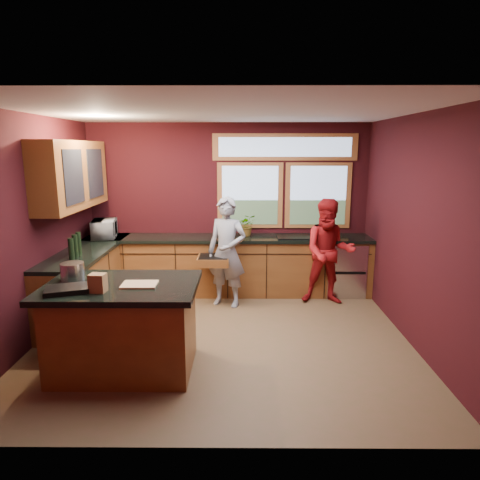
{
  "coord_description": "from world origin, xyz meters",
  "views": [
    {
      "loc": [
        0.23,
        -4.93,
        2.3
      ],
      "look_at": [
        0.2,
        0.4,
        1.15
      ],
      "focal_mm": 32.0,
      "sensor_mm": 36.0,
      "label": 1
    }
  ],
  "objects_px": {
    "person_grey": "(227,252)",
    "stock_pot": "(72,271)",
    "island": "(124,327)",
    "person_red": "(329,252)",
    "cutting_board": "(140,285)"
  },
  "relations": [
    {
      "from": "person_grey",
      "to": "stock_pot",
      "type": "distance_m",
      "value": 2.37
    },
    {
      "from": "stock_pot",
      "to": "person_grey",
      "type": "bearing_deg",
      "value": 48.65
    },
    {
      "from": "island",
      "to": "person_red",
      "type": "xyz_separation_m",
      "value": [
        2.52,
        2.02,
        0.31
      ]
    },
    {
      "from": "person_red",
      "to": "stock_pot",
      "type": "bearing_deg",
      "value": -142.75
    },
    {
      "from": "person_grey",
      "to": "stock_pot",
      "type": "height_order",
      "value": "person_grey"
    },
    {
      "from": "person_red",
      "to": "person_grey",
      "type": "bearing_deg",
      "value": -170.22
    },
    {
      "from": "cutting_board",
      "to": "island",
      "type": "bearing_deg",
      "value": 165.96
    },
    {
      "from": "person_grey",
      "to": "stock_pot",
      "type": "bearing_deg",
      "value": -110.31
    },
    {
      "from": "stock_pot",
      "to": "island",
      "type": "bearing_deg",
      "value": -15.26
    },
    {
      "from": "person_red",
      "to": "island",
      "type": "bearing_deg",
      "value": -135.39
    },
    {
      "from": "island",
      "to": "person_grey",
      "type": "distance_m",
      "value": 2.19
    },
    {
      "from": "island",
      "to": "cutting_board",
      "type": "height_order",
      "value": "cutting_board"
    },
    {
      "from": "person_grey",
      "to": "person_red",
      "type": "bearing_deg",
      "value": 24.93
    },
    {
      "from": "island",
      "to": "person_grey",
      "type": "height_order",
      "value": "person_grey"
    },
    {
      "from": "island",
      "to": "cutting_board",
      "type": "relative_size",
      "value": 4.43
    }
  ]
}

